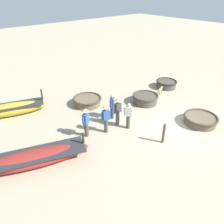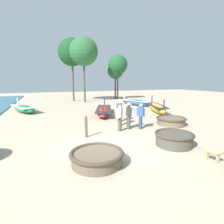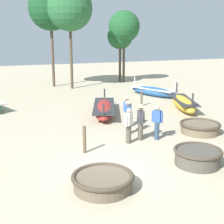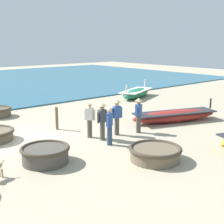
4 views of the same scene
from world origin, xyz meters
The scene contains 18 objects.
ground_plane centered at (0.00, 0.00, 0.00)m, with size 80.00×80.00×0.00m, color tan.
coracle_beside_post centered at (5.61, 2.47, 0.28)m, with size 1.94×1.94×0.52m.
coracle_upturned centered at (-0.62, -1.14, 0.27)m, with size 1.95×1.95×0.49m.
coracle_nearest centered at (3.21, -0.65, 0.33)m, with size 1.76×1.76×0.60m.
long_boat_green_hull centered at (7.99, 11.53, 0.36)m, with size 2.70×4.33×1.25m.
long_boat_ochre_hull centered at (2.54, 7.58, 0.33)m, with size 2.84×5.08×1.13m.
long_boat_white_hull centered at (7.58, 6.85, 0.41)m, with size 2.40×4.39×1.42m.
fisherman_with_hat centered at (3.20, 2.37, 0.84)m, with size 0.38×0.44×1.57m.
fisherman_by_coracle centered at (2.72, 4.58, 0.96)m, with size 0.36×0.50×1.67m.
fisherman_crouching centered at (1.81, 2.38, 0.84)m, with size 0.43×0.39×1.57m.
fisherman_standing_left centered at (2.32, 3.56, 0.96)m, with size 0.36×0.51×1.67m.
fisherman_standing_right centered at (2.48, 2.57, 0.96)m, with size 0.36×0.53×1.67m.
mooring_post_inland centered at (-0.30, 1.96, 0.56)m, with size 0.14×0.14×1.12m, color brown.
mooring_post_mid_beach centered at (5.58, 8.73, 0.49)m, with size 0.14×0.14×0.98m, color brown.
tree_leftmost centered at (8.61, 18.82, 5.30)m, with size 3.00×3.00×6.83m.
tree_tall_back centered at (1.68, 18.77, 6.78)m, with size 3.83×3.83×8.72m.
tree_rightmost centered at (2.95, 17.10, 6.71)m, with size 3.78×3.78×8.62m.
tree_left_mid centered at (8.41, 19.33, 4.40)m, with size 2.50×2.50×5.69m.
Camera 3 is at (-3.51, -9.41, 4.64)m, focal length 50.00 mm.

